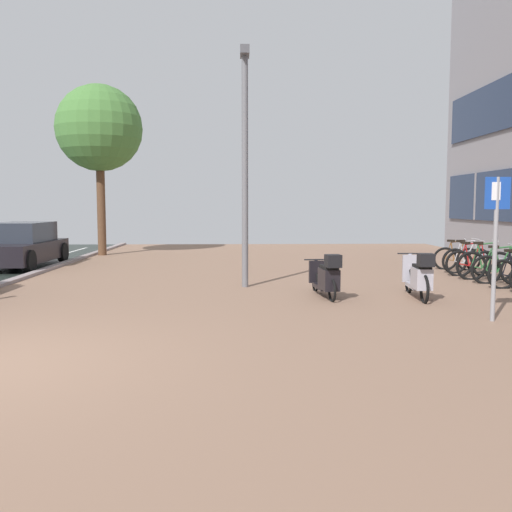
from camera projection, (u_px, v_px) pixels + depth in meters
ground at (100, 368)px, 6.33m from camera, size 21.00×40.00×0.13m
bicycle_rack_05 at (501, 269)px, 12.90m from camera, size 1.34×0.48×0.98m
bicycle_rack_06 at (485, 266)px, 13.61m from camera, size 1.40×0.48×1.02m
bicycle_rack_07 at (472, 263)px, 14.32m from camera, size 1.35×0.48×0.98m
bicycle_rack_08 at (467, 260)px, 15.04m from camera, size 1.37×0.48×0.98m
bicycle_rack_09 at (457, 258)px, 15.75m from camera, size 1.25×0.54×0.93m
scooter_near at (327, 277)px, 10.94m from camera, size 0.55×1.80×0.93m
scooter_mid at (419, 277)px, 10.83m from camera, size 0.52×1.87×0.97m
parked_car_far at (21, 246)px, 16.59m from camera, size 1.77×3.95×1.33m
parking_sign at (496, 232)px, 8.65m from camera, size 0.40×0.07×2.27m
lamp_post at (245, 155)px, 12.21m from camera, size 0.20×0.52×5.26m
street_tree at (99, 129)px, 20.06m from camera, size 3.12×3.12×6.19m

